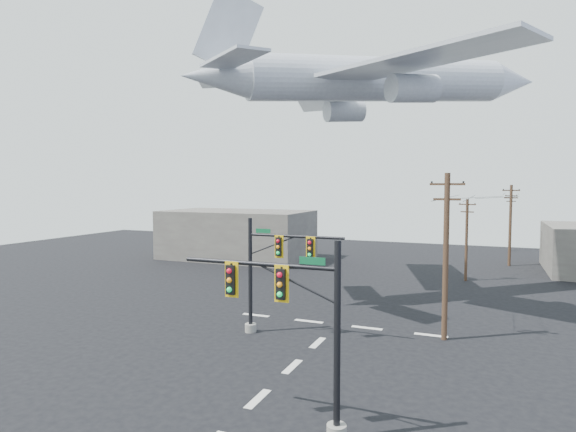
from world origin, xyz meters
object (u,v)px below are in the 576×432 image
at_px(airliner, 379,80).
at_px(utility_pole_a, 446,253).
at_px(utility_pole_b, 467,238).
at_px(utility_pole_d, 511,220).
at_px(signal_mast_near, 301,330).
at_px(utility_pole_c, 510,224).
at_px(signal_mast_far, 269,273).

bearing_deg(airliner, utility_pole_a, -97.81).
relative_size(utility_pole_b, utility_pole_d, 0.95).
distance_m(utility_pole_b, airliner, 18.12).
height_order(utility_pole_a, airliner, airliner).
relative_size(utility_pole_b, airliner, 0.29).
bearing_deg(signal_mast_near, utility_pole_b, 82.05).
xyz_separation_m(signal_mast_near, airliner, (-1.94, 22.36, 13.67)).
xyz_separation_m(utility_pole_d, airliner, (-11.39, -35.09, 13.22)).
xyz_separation_m(signal_mast_near, utility_pole_b, (4.56, 32.66, 0.24)).
bearing_deg(utility_pole_b, utility_pole_c, 84.57).
height_order(utility_pole_b, utility_pole_c, utility_pole_c).
xyz_separation_m(utility_pole_a, utility_pole_c, (4.74, 30.34, -0.37)).
height_order(utility_pole_b, utility_pole_d, utility_pole_d).
distance_m(signal_mast_near, utility_pole_d, 58.23).
bearing_deg(signal_mast_far, airliner, 71.40).
distance_m(utility_pole_c, airliner, 27.07).
xyz_separation_m(signal_mast_far, utility_pole_b, (10.59, 22.43, 0.30)).
xyz_separation_m(utility_pole_b, utility_pole_d, (4.89, 24.80, 0.20)).
relative_size(utility_pole_c, utility_pole_d, 1.12).
bearing_deg(utility_pole_a, airliner, 124.33).
bearing_deg(utility_pole_a, utility_pole_d, 83.62).
bearing_deg(utility_pole_a, utility_pole_b, 89.14).
relative_size(signal_mast_near, signal_mast_far, 1.01).
height_order(signal_mast_near, airliner, airliner).
bearing_deg(utility_pole_a, signal_mast_far, -162.27).
bearing_deg(utility_pole_d, utility_pole_c, -115.08).
bearing_deg(utility_pole_c, utility_pole_d, 74.04).
relative_size(signal_mast_near, utility_pole_c, 0.79).
bearing_deg(signal_mast_far, utility_pole_b, 64.73).
relative_size(utility_pole_c, airliner, 0.34).
relative_size(utility_pole_a, airliner, 0.37).
bearing_deg(utility_pole_c, airliner, -130.13).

